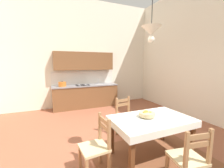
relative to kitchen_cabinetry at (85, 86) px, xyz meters
The scene contains 11 objects.
ground_plane 3.13m from the kitchen_cabinetry, 91.44° to the right, with size 6.68×7.14×0.10m, color #99563D.
wall_back 1.34m from the kitchen_cabinetry, 102.76° to the left, with size 6.68×0.12×4.29m, color silver.
wall_right 4.45m from the kitchen_cabinetry, 44.74° to the right, with size 0.12×7.14×4.29m, color silver.
area_rug 3.91m from the kitchen_cabinetry, 84.26° to the right, with size 2.10×1.60×0.01m, color brown.
kitchen_cabinetry is the anchor object (origin of this frame).
dining_table 3.72m from the kitchen_cabinetry, 84.10° to the right, with size 1.47×0.94×0.75m.
dining_chair_camera_side 4.55m from the kitchen_cabinetry, 85.00° to the right, with size 0.48×0.48×0.93m.
dining_chair_tv_side 3.79m from the kitchen_cabinetry, 100.52° to the right, with size 0.45×0.45×0.93m.
dining_chair_kitchen_side 2.83m from the kitchen_cabinetry, 82.82° to the right, with size 0.47×0.47×0.93m.
fruit_bowl 3.64m from the kitchen_cabinetry, 84.83° to the right, with size 0.30×0.30×0.12m.
pendant_lamp 4.05m from the kitchen_cabinetry, 86.41° to the right, with size 0.32×0.32×0.81m.
Camera 1 is at (-1.25, -2.81, 1.75)m, focal length 23.61 mm.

